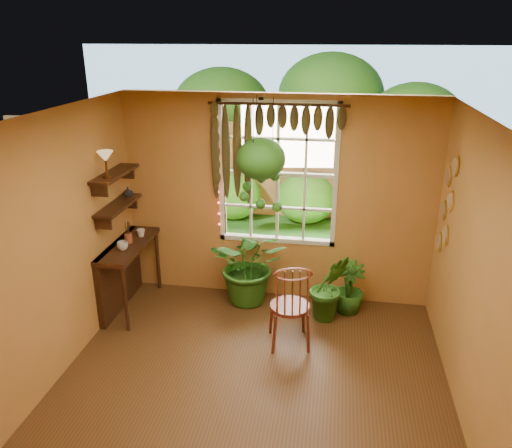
{
  "coord_description": "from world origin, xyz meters",
  "views": [
    {
      "loc": [
        0.74,
        -3.81,
        3.37
      ],
      "look_at": [
        -0.09,
        1.15,
        1.44
      ],
      "focal_mm": 35.0,
      "sensor_mm": 36.0,
      "label": 1
    }
  ],
  "objects_px": {
    "windsor_chair": "(290,318)",
    "counter_ledge": "(122,268)",
    "hanging_basket": "(261,165)",
    "potted_plant_mid": "(329,287)",
    "potted_plant_left": "(250,264)"
  },
  "relations": [
    {
      "from": "counter_ledge",
      "to": "windsor_chair",
      "type": "height_order",
      "value": "windsor_chair"
    },
    {
      "from": "counter_ledge",
      "to": "hanging_basket",
      "type": "xyz_separation_m",
      "value": [
        1.76,
        0.27,
        1.36
      ]
    },
    {
      "from": "windsor_chair",
      "to": "potted_plant_mid",
      "type": "distance_m",
      "value": 0.77
    },
    {
      "from": "potted_plant_left",
      "to": "hanging_basket",
      "type": "xyz_separation_m",
      "value": [
        0.15,
        -0.13,
        1.37
      ]
    },
    {
      "from": "windsor_chair",
      "to": "potted_plant_mid",
      "type": "xyz_separation_m",
      "value": [
        0.42,
        0.64,
        0.09
      ]
    },
    {
      "from": "windsor_chair",
      "to": "potted_plant_left",
      "type": "xyz_separation_m",
      "value": [
        -0.62,
        0.91,
        0.19
      ]
    },
    {
      "from": "counter_ledge",
      "to": "hanging_basket",
      "type": "distance_m",
      "value": 2.24
    },
    {
      "from": "windsor_chair",
      "to": "hanging_basket",
      "type": "xyz_separation_m",
      "value": [
        -0.46,
        0.78,
        1.56
      ]
    },
    {
      "from": "counter_ledge",
      "to": "potted_plant_left",
      "type": "height_order",
      "value": "potted_plant_left"
    },
    {
      "from": "potted_plant_left",
      "to": "potted_plant_mid",
      "type": "distance_m",
      "value": 1.08
    },
    {
      "from": "potted_plant_mid",
      "to": "hanging_basket",
      "type": "relative_size",
      "value": 0.65
    },
    {
      "from": "windsor_chair",
      "to": "hanging_basket",
      "type": "relative_size",
      "value": 0.89
    },
    {
      "from": "windsor_chair",
      "to": "counter_ledge",
      "type": "bearing_deg",
      "value": 154.3
    },
    {
      "from": "counter_ledge",
      "to": "hanging_basket",
      "type": "height_order",
      "value": "hanging_basket"
    },
    {
      "from": "windsor_chair",
      "to": "hanging_basket",
      "type": "height_order",
      "value": "hanging_basket"
    }
  ]
}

